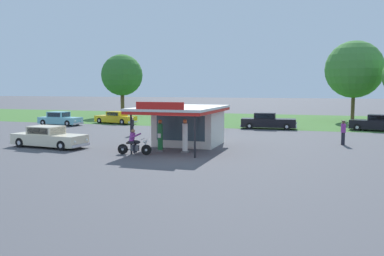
{
  "coord_description": "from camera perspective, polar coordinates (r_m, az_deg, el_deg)",
  "views": [
    {
      "loc": [
        7.92,
        -21.97,
        4.07
      ],
      "look_at": [
        -0.4,
        3.76,
        1.4
      ],
      "focal_mm": 37.72,
      "sensor_mm": 36.0,
      "label": 1
    }
  ],
  "objects": [
    {
      "name": "tree_oak_far_left",
      "position": [
        60.22,
        -9.87,
        7.37
      ],
      "size": [
        6.0,
        6.0,
        9.0
      ],
      "color": "brown",
      "rests_on": "ground"
    },
    {
      "name": "parked_car_back_row_far_right",
      "position": [
        46.76,
        -18.17,
        1.2
      ],
      "size": [
        5.0,
        2.07,
        1.5
      ],
      "color": "#7AC6D1",
      "rests_on": "ground"
    },
    {
      "name": "parked_car_back_row_centre_left",
      "position": [
        39.84,
        0.58,
        0.75
      ],
      "size": [
        5.53,
        2.86,
        1.5
      ],
      "color": "beige",
      "rests_on": "ground"
    },
    {
      "name": "gas_pump_offside",
      "position": [
        25.61,
        -0.99,
        -1.31
      ],
      "size": [
        0.44,
        0.44,
        2.11
      ],
      "color": "slate",
      "rests_on": "ground"
    },
    {
      "name": "tree_oak_distant_spare",
      "position": [
        54.4,
        21.97,
        7.69
      ],
      "size": [
        7.08,
        7.08,
        9.94
      ],
      "color": "brown",
      "rests_on": "ground"
    },
    {
      "name": "grass_verge_strip",
      "position": [
        52.73,
        9.23,
        1.15
      ],
      "size": [
        120.0,
        24.0,
        0.01
      ],
      "primitive_type": "cube",
      "color": "#3D6B2D",
      "rests_on": "ground"
    },
    {
      "name": "gas_pump_nearside",
      "position": [
        26.21,
        -4.51,
        -1.23
      ],
      "size": [
        0.44,
        0.44,
        2.06
      ],
      "color": "slate",
      "rests_on": "ground"
    },
    {
      "name": "parked_car_back_row_right",
      "position": [
        47.43,
        -10.74,
        1.4
      ],
      "size": [
        5.41,
        2.79,
        1.4
      ],
      "color": "gold",
      "rests_on": "ground"
    },
    {
      "name": "service_station_kiosk",
      "position": [
        28.59,
        -0.69,
        0.77
      ],
      "size": [
        5.02,
        7.63,
        3.27
      ],
      "color": "silver",
      "rests_on": "ground"
    },
    {
      "name": "bystander_admiring_sedan",
      "position": [
        31.0,
        20.61,
        -0.49
      ],
      "size": [
        0.39,
        0.39,
        1.77
      ],
      "color": "black",
      "rests_on": "ground"
    },
    {
      "name": "ground_plane",
      "position": [
        23.71,
        -1.88,
        -4.25
      ],
      "size": [
        300.0,
        300.0,
        0.0
      ],
      "primitive_type": "plane",
      "color": "#4C4C51"
    },
    {
      "name": "parked_car_back_row_far_left",
      "position": [
        42.46,
        24.73,
        0.58
      ],
      "size": [
        5.28,
        2.68,
        1.56
      ],
      "color": "black",
      "rests_on": "ground"
    },
    {
      "name": "motorcycle_with_rider",
      "position": [
        25.03,
        -8.22,
        -2.27
      ],
      "size": [
        2.16,
        0.7,
        1.58
      ],
      "color": "black",
      "rests_on": "ground"
    },
    {
      "name": "bystander_standing_back_lot",
      "position": [
        35.25,
        -8.47,
        0.33
      ],
      "size": [
        0.35,
        0.35,
        1.59
      ],
      "color": "black",
      "rests_on": "ground"
    },
    {
      "name": "featured_classic_sedan",
      "position": [
        29.58,
        -19.61,
        -1.3
      ],
      "size": [
        5.71,
        2.36,
        1.47
      ],
      "color": "beige",
      "rests_on": "ground"
    },
    {
      "name": "parked_car_back_row_centre",
      "position": [
        41.29,
        10.68,
        0.89
      ],
      "size": [
        5.64,
        2.13,
        1.61
      ],
      "color": "black",
      "rests_on": "ground"
    }
  ]
}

